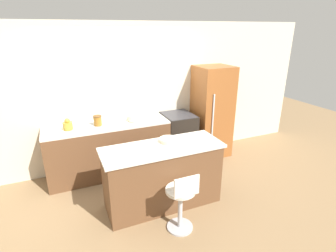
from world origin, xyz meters
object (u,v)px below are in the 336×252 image
kettle (68,125)px  stool_chair (181,201)px  refrigerator (212,112)px  oven_range (178,137)px  mixing_bowl (134,118)px

kettle → stool_chair: bearing=-56.9°
stool_chair → kettle: kettle is taller
refrigerator → kettle: refrigerator is taller
oven_range → refrigerator: size_ratio=0.52×
mixing_bowl → oven_range: bearing=0.0°
oven_range → kettle: kettle is taller
kettle → mixing_bowl: (1.09, -0.00, -0.02)m
oven_range → refrigerator: 0.86m
oven_range → stool_chair: bearing=-114.2°
stool_chair → mixing_bowl: mixing_bowl is taller
kettle → oven_range: bearing=0.0°
mixing_bowl → kettle: bearing=180.0°
refrigerator → mixing_bowl: bearing=180.0°
refrigerator → oven_range: bearing=179.9°
refrigerator → mixing_bowl: 1.62m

